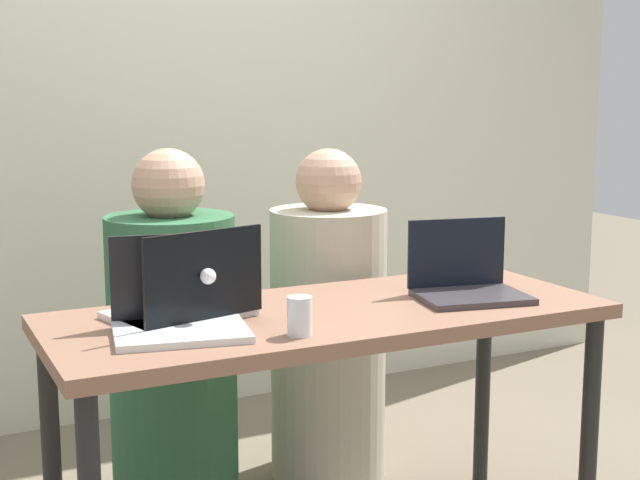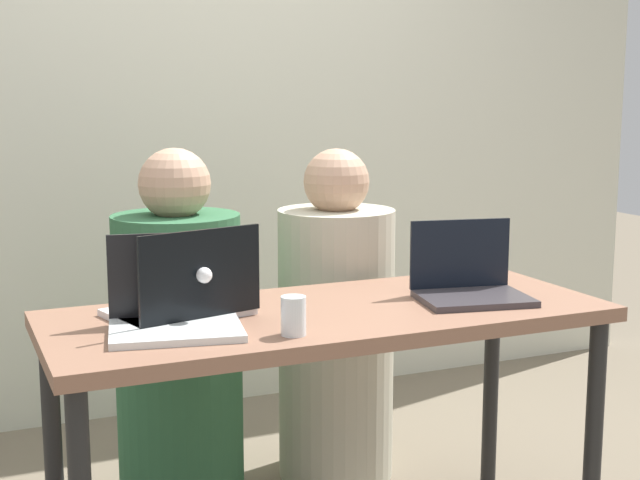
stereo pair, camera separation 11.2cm
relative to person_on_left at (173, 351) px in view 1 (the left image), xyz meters
name	(u,v)px [view 1 (the left image)]	position (x,y,z in m)	size (l,w,h in m)	color
back_wall	(167,96)	(0.27, 0.91, 0.79)	(4.50, 0.10, 2.60)	beige
desk	(330,338)	(0.27, -0.55, 0.15)	(1.51, 0.61, 0.74)	#865D47
person_on_left	(173,351)	(0.00, 0.00, 0.00)	(0.48, 0.48, 1.15)	#2F623D
person_on_right	(328,333)	(0.55, 0.00, -0.01)	(0.44, 0.44, 1.14)	#BDB9A0
laptop_back_left	(188,300)	(-0.10, -0.50, 0.28)	(0.39, 0.33, 0.24)	silver
laptop_front_right	(466,281)	(0.69, -0.60, 0.28)	(0.34, 0.28, 0.22)	#383438
laptop_front_left	(179,312)	(-0.16, -0.59, 0.28)	(0.36, 0.30, 0.23)	silver
water_glass_left	(300,319)	(0.09, -0.76, 0.27)	(0.06, 0.06, 0.10)	white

